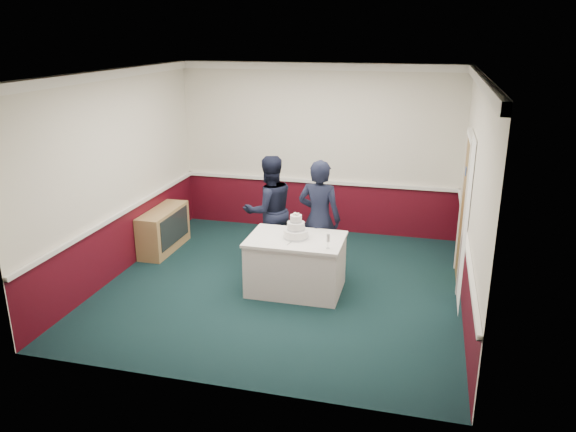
% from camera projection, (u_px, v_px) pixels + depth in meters
% --- Properties ---
extents(ground, '(5.00, 5.00, 0.00)m').
position_uv_depth(ground, '(282.00, 285.00, 8.13)').
color(ground, black).
rests_on(ground, ground).
extents(room_shell, '(5.00, 5.00, 3.00)m').
position_uv_depth(room_shell, '(298.00, 144.00, 8.05)').
color(room_shell, silver).
rests_on(room_shell, ground).
extents(sideboard, '(0.41, 1.20, 0.70)m').
position_uv_depth(sideboard, '(164.00, 230.00, 9.35)').
color(sideboard, '#9D7B4C').
rests_on(sideboard, ground).
extents(cake_table, '(1.32, 0.92, 0.79)m').
position_uv_depth(cake_table, '(296.00, 264.00, 7.86)').
color(cake_table, white).
rests_on(cake_table, ground).
extents(wedding_cake, '(0.35, 0.35, 0.36)m').
position_uv_depth(wedding_cake, '(296.00, 230.00, 7.70)').
color(wedding_cake, white).
rests_on(wedding_cake, cake_table).
extents(cake_knife, '(0.05, 0.22, 0.00)m').
position_uv_depth(cake_knife, '(290.00, 243.00, 7.56)').
color(cake_knife, silver).
rests_on(cake_knife, cake_table).
extents(champagne_flute, '(0.05, 0.05, 0.21)m').
position_uv_depth(champagne_flute, '(328.00, 239.00, 7.32)').
color(champagne_flute, silver).
rests_on(champagne_flute, cake_table).
extents(person_man, '(1.06, 1.03, 1.72)m').
position_uv_depth(person_man, '(269.00, 210.00, 8.69)').
color(person_man, black).
rests_on(person_man, ground).
extents(person_woman, '(0.69, 0.50, 1.77)m').
position_uv_depth(person_woman, '(319.00, 219.00, 8.22)').
color(person_woman, black).
rests_on(person_woman, ground).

